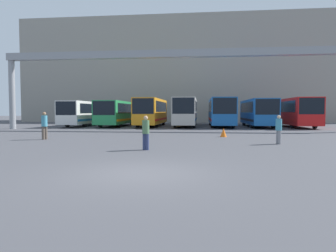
# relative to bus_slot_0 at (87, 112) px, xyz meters

# --- Properties ---
(ground_plane) EXTENTS (200.00, 200.00, 0.00)m
(ground_plane) POSITION_rel_bus_slot_0_xyz_m (12.51, -27.93, -1.71)
(ground_plane) COLOR #47474C
(building_backdrop) EXTENTS (57.36, 12.00, 17.32)m
(building_backdrop) POSITION_rel_bus_slot_0_xyz_m (12.51, 17.55, 6.95)
(building_backdrop) COLOR gray
(building_backdrop) RESTS_ON ground
(overhead_gantry) EXTENTS (35.52, 0.80, 7.67)m
(overhead_gantry) POSITION_rel_bus_slot_0_xyz_m (12.51, -7.61, 4.83)
(overhead_gantry) COLOR gray
(overhead_gantry) RESTS_ON ground
(bus_slot_0) EXTENTS (2.46, 11.99, 2.97)m
(bus_slot_0) POSITION_rel_bus_slot_0_xyz_m (0.00, 0.00, 0.00)
(bus_slot_0) COLOR silver
(bus_slot_0) RESTS_ON ground
(bus_slot_1) EXTENTS (2.63, 10.21, 2.99)m
(bus_slot_1) POSITION_rel_bus_slot_0_xyz_m (4.17, -0.89, 0.01)
(bus_slot_1) COLOR #268C4C
(bus_slot_1) RESTS_ON ground
(bus_slot_2) EXTENTS (2.49, 11.21, 3.26)m
(bus_slot_2) POSITION_rel_bus_slot_0_xyz_m (8.34, -0.39, 0.16)
(bus_slot_2) COLOR orange
(bus_slot_2) RESTS_ON ground
(bus_slot_3) EXTENTS (2.47, 12.32, 3.31)m
(bus_slot_3) POSITION_rel_bus_slot_0_xyz_m (12.51, 0.16, 0.19)
(bus_slot_3) COLOR beige
(bus_slot_3) RESTS_ON ground
(bus_slot_4) EXTENTS (2.62, 12.14, 3.27)m
(bus_slot_4) POSITION_rel_bus_slot_0_xyz_m (16.68, 0.07, 0.17)
(bus_slot_4) COLOR #1959A5
(bus_slot_4) RESTS_ON ground
(bus_slot_5) EXTENTS (2.58, 10.57, 3.13)m
(bus_slot_5) POSITION_rel_bus_slot_0_xyz_m (20.86, -0.71, 0.09)
(bus_slot_5) COLOR #1959A5
(bus_slot_5) RESTS_ON ground
(bus_slot_6) EXTENTS (2.62, 10.19, 3.23)m
(bus_slot_6) POSITION_rel_bus_slot_0_xyz_m (25.03, -0.90, 0.15)
(bus_slot_6) COLOR red
(bus_slot_6) RESTS_ON ground
(pedestrian_mid_right) EXTENTS (0.37, 0.37, 1.77)m
(pedestrian_mid_right) POSITION_rel_bus_slot_0_xyz_m (4.31, -18.24, -0.77)
(pedestrian_mid_right) COLOR brown
(pedestrian_mid_right) RESTS_ON ground
(pedestrian_mid_left) EXTENTS (0.33, 0.33, 1.61)m
(pedestrian_mid_left) POSITION_rel_bus_slot_0_xyz_m (18.58, -19.39, -0.86)
(pedestrian_mid_left) COLOR gray
(pedestrian_mid_left) RESTS_ON ground
(pedestrian_near_right) EXTENTS (0.33, 0.33, 1.61)m
(pedestrian_near_right) POSITION_rel_bus_slot_0_xyz_m (11.73, -22.63, -0.86)
(pedestrian_near_right) COLOR navy
(pedestrian_near_right) RESTS_ON ground
(traffic_cone) EXTENTS (0.46, 0.46, 0.62)m
(traffic_cone) POSITION_rel_bus_slot_0_xyz_m (15.91, -14.98, -1.41)
(traffic_cone) COLOR orange
(traffic_cone) RESTS_ON ground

